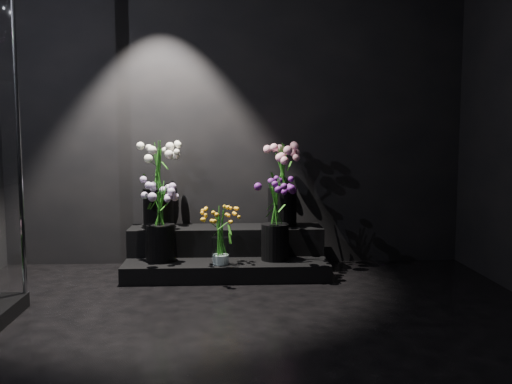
{
  "coord_description": "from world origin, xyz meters",
  "views": [
    {
      "loc": [
        -0.07,
        -3.0,
        1.16
      ],
      "look_at": [
        0.14,
        1.2,
        0.72
      ],
      "focal_mm": 40.0,
      "sensor_mm": 36.0,
      "label": 1
    }
  ],
  "objects": [
    {
      "name": "bouquet_orange_bells",
      "position": [
        -0.13,
        1.35,
        0.38
      ],
      "size": [
        0.33,
        0.33,
        0.47
      ],
      "rotation": [
        0.0,
        0.0,
        0.39
      ],
      "color": "white",
      "rests_on": "display_riser"
    },
    {
      "name": "display_riser",
      "position": [
        -0.08,
        1.68,
        0.15
      ],
      "size": [
        1.62,
        0.72,
        0.36
      ],
      "color": "black",
      "rests_on": "floor"
    },
    {
      "name": "bouquet_pink_roses",
      "position": [
        0.4,
        1.8,
        0.76
      ],
      "size": [
        0.45,
        0.45,
        0.7
      ],
      "rotation": [
        0.0,
        0.0,
        0.44
      ],
      "color": "black",
      "rests_on": "display_riser"
    },
    {
      "name": "bouquet_purple",
      "position": [
        0.31,
        1.49,
        0.51
      ],
      "size": [
        0.38,
        0.38,
        0.67
      ],
      "rotation": [
        0.0,
        0.0,
        -0.22
      ],
      "color": "black",
      "rests_on": "display_riser"
    },
    {
      "name": "bouquet_lilac",
      "position": [
        -0.6,
        1.5,
        0.49
      ],
      "size": [
        0.42,
        0.42,
        0.63
      ],
      "rotation": [
        0.0,
        0.0,
        -0.32
      ],
      "color": "black",
      "rests_on": "display_riser"
    },
    {
      "name": "floor",
      "position": [
        0.0,
        0.0,
        0.0
      ],
      "size": [
        4.0,
        4.0,
        0.0
      ],
      "primitive_type": "plane",
      "color": "black",
      "rests_on": "ground"
    },
    {
      "name": "wall_back",
      "position": [
        0.0,
        2.0,
        1.4
      ],
      "size": [
        4.0,
        0.0,
        4.0
      ],
      "primitive_type": "plane",
      "rotation": [
        1.57,
        0.0,
        0.0
      ],
      "color": "black",
      "rests_on": "floor"
    },
    {
      "name": "bouquet_cream_roses",
      "position": [
        -0.65,
        1.74,
        0.79
      ],
      "size": [
        0.51,
        0.51,
        0.73
      ],
      "rotation": [
        0.0,
        0.0,
        -0.39
      ],
      "color": "black",
      "rests_on": "display_riser"
    }
  ]
}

